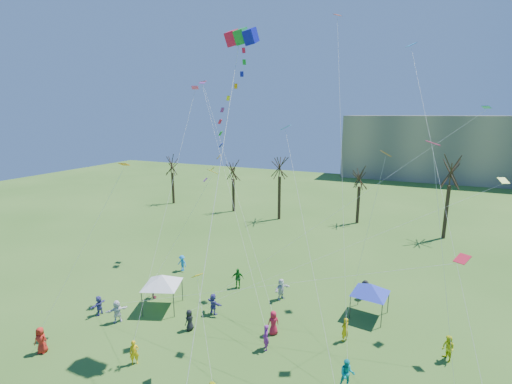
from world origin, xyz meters
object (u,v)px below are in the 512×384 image
at_px(distant_building, 480,149).
at_px(canopy_tent_white, 162,280).
at_px(canopy_tent_blue, 371,289).
at_px(big_box_kite, 230,119).

distance_m(distant_building, canopy_tent_white, 80.92).
distance_m(distant_building, canopy_tent_blue, 70.88).
bearing_deg(canopy_tent_white, distant_building, 67.13).
height_order(distant_building, canopy_tent_white, distant_building).
bearing_deg(distant_building, canopy_tent_blue, -103.08).
distance_m(canopy_tent_white, canopy_tent_blue, 16.37).
relative_size(distant_building, canopy_tent_white, 16.58).
relative_size(distant_building, big_box_kite, 2.87).
bearing_deg(distant_building, big_box_kite, -107.94).
xyz_separation_m(canopy_tent_white, canopy_tent_blue, (15.40, 5.56, -0.17)).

